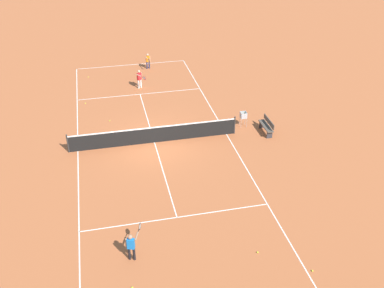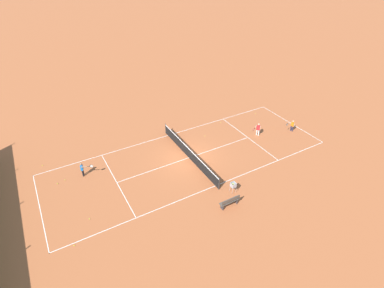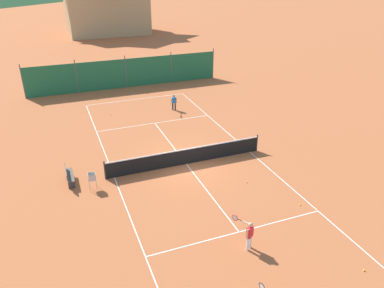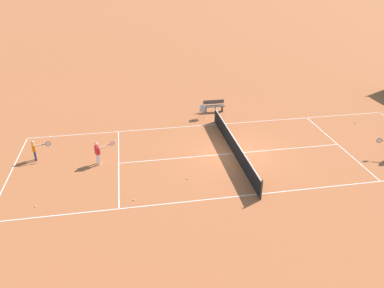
# 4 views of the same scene
# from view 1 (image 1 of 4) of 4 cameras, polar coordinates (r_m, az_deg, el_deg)

# --- Properties ---
(ground_plane) EXTENTS (600.00, 600.00, 0.00)m
(ground_plane) POSITION_cam_1_polar(r_m,az_deg,el_deg) (24.62, -4.79, 0.20)
(ground_plane) COLOR #B25B33
(court_line_markings) EXTENTS (8.25, 23.85, 0.01)m
(court_line_markings) POSITION_cam_1_polar(r_m,az_deg,el_deg) (24.62, -4.79, 0.21)
(court_line_markings) COLOR white
(court_line_markings) RESTS_ON ground
(tennis_net) EXTENTS (9.18, 0.08, 1.06)m
(tennis_net) POSITION_cam_1_polar(r_m,az_deg,el_deg) (24.37, -4.84, 1.21)
(tennis_net) COLOR #2D2D2D
(tennis_net) RESTS_ON ground
(player_far_service) EXTENTS (0.53, 1.08, 1.29)m
(player_far_service) POSITION_cam_1_polar(r_m,az_deg,el_deg) (30.89, -6.67, 8.35)
(player_far_service) COLOR white
(player_far_service) RESTS_ON ground
(player_near_baseline) EXTENTS (0.39, 1.02, 1.17)m
(player_near_baseline) POSITION_cam_1_polar(r_m,az_deg,el_deg) (34.16, -5.62, 10.56)
(player_near_baseline) COLOR #23284C
(player_near_baseline) RESTS_ON ground
(player_near_service) EXTENTS (0.69, 0.94, 1.23)m
(player_near_service) POSITION_cam_1_polar(r_m,az_deg,el_deg) (17.36, -7.69, -12.52)
(player_near_service) COLOR black
(player_near_service) RESTS_ON ground
(tennis_ball_service_box) EXTENTS (0.07, 0.07, 0.07)m
(tennis_ball_service_box) POSITION_cam_1_polar(r_m,az_deg,el_deg) (29.54, -13.39, 5.05)
(tennis_ball_service_box) COLOR #CCE033
(tennis_ball_service_box) RESTS_ON ground
(tennis_ball_alley_left) EXTENTS (0.07, 0.07, 0.07)m
(tennis_ball_alley_left) POSITION_cam_1_polar(r_m,az_deg,el_deg) (18.07, 8.33, -13.45)
(tennis_ball_alley_left) COLOR #CCE033
(tennis_ball_alley_left) RESTS_ON ground
(tennis_ball_by_net_left) EXTENTS (0.07, 0.07, 0.07)m
(tennis_ball_by_net_left) POSITION_cam_1_polar(r_m,az_deg,el_deg) (17.80, 15.04, -15.28)
(tennis_ball_by_net_left) COLOR #CCE033
(tennis_ball_by_net_left) RESTS_ON ground
(tennis_ball_alley_right) EXTENTS (0.07, 0.07, 0.07)m
(tennis_ball_alley_right) POSITION_cam_1_polar(r_m,az_deg,el_deg) (16.84, -7.59, -17.61)
(tennis_ball_alley_right) COLOR #CCE033
(tennis_ball_alley_right) RESTS_ON ground
(tennis_ball_mid_court) EXTENTS (0.07, 0.07, 0.07)m
(tennis_ball_mid_court) POSITION_cam_1_polar(r_m,az_deg,el_deg) (27.10, -10.41, 2.93)
(tennis_ball_mid_court) COLOR #CCE033
(tennis_ball_mid_court) RESTS_ON ground
(tennis_ball_far_corner) EXTENTS (0.07, 0.07, 0.07)m
(tennis_ball_far_corner) POSITION_cam_1_polar(r_m,az_deg,el_deg) (33.51, -13.04, 8.28)
(tennis_ball_far_corner) COLOR #CCE033
(tennis_ball_far_corner) RESTS_ON ground
(ball_hopper) EXTENTS (0.36, 0.36, 0.89)m
(ball_hopper) POSITION_cam_1_polar(r_m,az_deg,el_deg) (26.02, 6.54, 3.56)
(ball_hopper) COLOR #B7B7BC
(ball_hopper) RESTS_ON ground
(courtside_bench) EXTENTS (0.36, 1.50, 0.84)m
(courtside_bench) POSITION_cam_1_polar(r_m,az_deg,el_deg) (25.59, 9.47, 2.30)
(courtside_bench) COLOR #51473D
(courtside_bench) RESTS_ON ground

